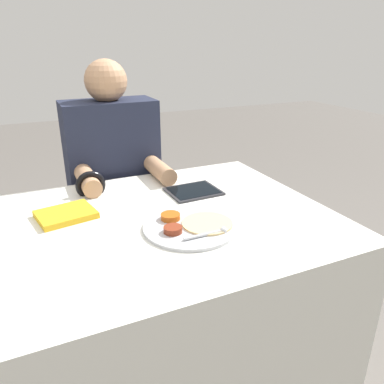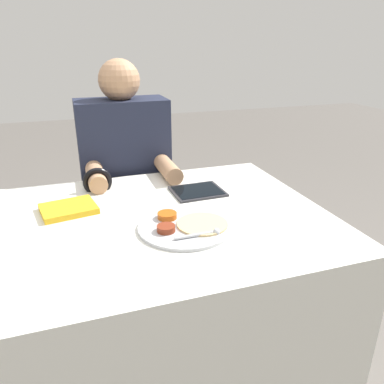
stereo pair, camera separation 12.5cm
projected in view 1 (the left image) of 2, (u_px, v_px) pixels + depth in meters
name	position (u px, v px, depth m)	size (l,w,h in m)	color
dining_table	(159.00, 316.00, 1.34)	(1.13, 0.86, 0.77)	silver
thali_tray	(191.00, 226.00, 1.14)	(0.29, 0.29, 0.03)	#B7BABF
red_notebook	(66.00, 215.00, 1.21)	(0.20, 0.17, 0.02)	silver
tablet_device	(193.00, 191.00, 1.41)	(0.19, 0.16, 0.01)	#28282D
person_diner	(117.00, 208.00, 1.74)	(0.40, 0.42, 1.24)	black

